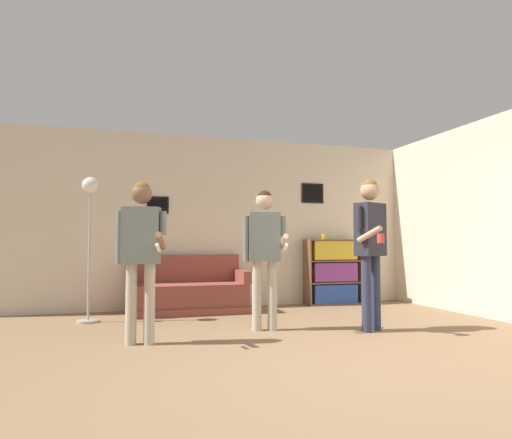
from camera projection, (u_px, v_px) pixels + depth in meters
ground_plane at (365, 375)px, 3.45m from camera, size 20.00×20.00×0.00m
wall_back at (235, 222)px, 7.35m from camera, size 8.26×0.08×2.70m
wall_right at (480, 218)px, 6.28m from camera, size 0.06×6.37×2.70m
couch at (188, 293)px, 6.65m from camera, size 1.72×0.80×0.83m
bookshelf at (333, 272)px, 7.56m from camera, size 0.94×0.30×1.07m
floor_lamp at (90, 216)px, 5.85m from camera, size 0.28×0.28×1.85m
person_player_foreground_left at (141, 244)px, 4.55m from camera, size 0.49×0.53×1.62m
person_player_foreground_center at (264, 244)px, 5.29m from camera, size 0.49×0.52×1.62m
person_watcher_holding_cup at (371, 236)px, 5.25m from camera, size 0.46×0.55×1.74m
bottle_on_floor at (148, 314)px, 5.83m from camera, size 0.06×0.06×0.24m
drinking_cup at (323, 237)px, 7.54m from camera, size 0.08×0.08×0.09m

